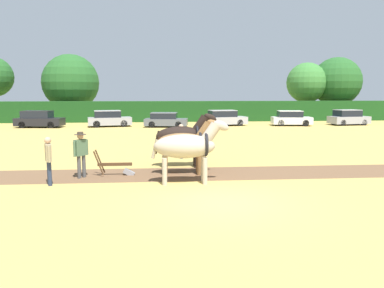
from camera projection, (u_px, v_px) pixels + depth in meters
ground_plane at (222, 202)px, 11.36m from camera, size 240.00×240.00×0.00m
plowed_furrow_strip at (81, 176)px, 14.96m from camera, size 27.01×2.89×0.01m
hedgerow at (174, 111)px, 43.27m from camera, size 75.15×1.50×2.36m
tree_left at (71, 82)px, 45.84m from camera, size 6.85×6.85×7.99m
tree_center_left at (307, 83)px, 47.60m from camera, size 5.07×5.07×7.13m
tree_center at (337, 82)px, 48.09m from camera, size 6.24×6.24×7.84m
draft_horse_lead_left at (188, 146)px, 13.59m from camera, size 2.90×0.94×2.39m
draft_horse_lead_right at (185, 143)px, 15.13m from camera, size 2.77×0.87×2.31m
draft_horse_trail_left at (183, 136)px, 16.64m from camera, size 2.85×0.96×2.47m
plow at (118, 167)px, 15.04m from camera, size 1.61×0.46×1.13m
farmer_at_plow at (81, 151)px, 14.47m from camera, size 0.49×0.55×1.81m
farmer_beside_team at (181, 138)px, 18.88m from camera, size 0.27×0.69×1.74m
farmer_onlooker_left at (49, 157)px, 13.34m from camera, size 0.36×0.66×1.75m
parked_car_center_left at (39, 119)px, 35.93m from camera, size 4.54×2.21×1.61m
parked_car_center at (109, 119)px, 36.76m from camera, size 4.42×2.52×1.60m
parked_car_center_right at (166, 120)px, 36.32m from camera, size 4.33×2.44×1.41m
parked_car_right at (224, 118)px, 37.81m from camera, size 4.63×2.46×1.58m
parked_car_far_right at (291, 118)px, 37.90m from camera, size 4.13×2.34×1.52m
parked_car_end_right at (348, 118)px, 38.64m from camera, size 4.16×2.33×1.59m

